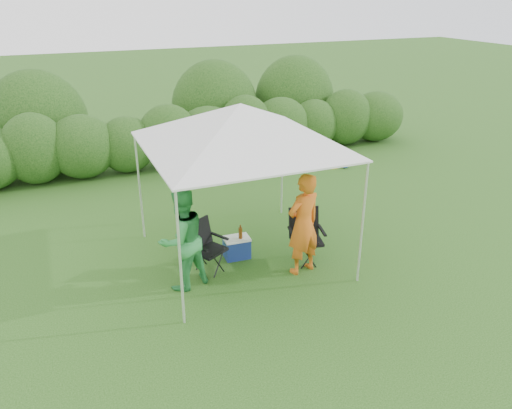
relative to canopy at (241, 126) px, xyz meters
name	(u,v)px	position (x,y,z in m)	size (l,w,h in m)	color
ground	(253,270)	(0.00, -0.50, -2.46)	(70.00, 70.00, 0.00)	#32621F
hedge	(172,137)	(0.11, 5.50, -1.64)	(15.06, 1.53, 1.80)	#2B531A
canopy	(241,126)	(0.00, 0.00, 0.00)	(3.10, 3.10, 2.83)	silver
chair_right	(305,232)	(1.01, -0.51, -1.92)	(0.69, 0.65, 0.96)	black
chair_left	(205,243)	(-0.74, -0.16, -1.95)	(0.70, 0.69, 0.91)	black
man	(303,224)	(0.78, -0.85, -1.56)	(0.66, 0.43, 1.80)	orange
woman	(182,239)	(-1.22, -0.52, -1.60)	(0.84, 0.65, 1.72)	green
cooler	(237,247)	(-0.09, 0.03, -2.26)	(0.49, 0.37, 0.40)	navy
bottle	(240,232)	(-0.03, -0.01, -1.94)	(0.07, 0.07, 0.26)	#592D0C
lawn_toy	(336,163)	(4.18, 3.66, -2.33)	(0.56, 0.47, 0.28)	yellow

